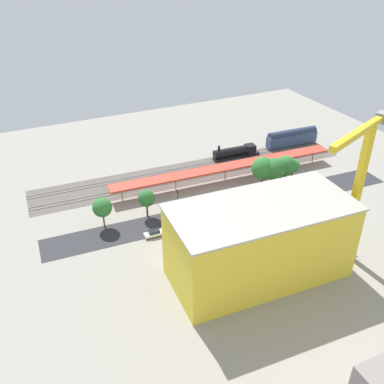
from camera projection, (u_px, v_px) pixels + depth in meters
The scene contains 24 objects.
ground_plane at pixel (224, 202), 113.33m from camera, with size 152.00×152.00×0.00m, color gray.
rail_bed at pixel (193, 172), 128.17m from camera, with size 95.00×14.25×0.01m, color #5B544C.
street_asphalt at pixel (230, 208), 110.87m from camera, with size 95.00×9.00×0.01m, color #2D2D33.
track_rails at pixel (193, 172), 128.08m from camera, with size 94.88×12.72×0.12m.
platform_canopy_near at pixel (225, 167), 122.30m from camera, with size 67.99×8.01×4.26m.
locomotive at pixel (237, 152), 135.85m from camera, with size 15.74×3.57×5.14m.
passenger_coach at pixel (292, 137), 143.05m from camera, with size 18.42×3.84×5.94m.
parked_car_0 at pixel (279, 202), 112.11m from camera, with size 4.50×1.91×1.77m.
parked_car_1 at pixel (257, 206), 110.38m from camera, with size 4.30×2.06×1.58m.
parked_car_2 at pixel (233, 213), 107.55m from camera, with size 4.75×1.90×1.68m.
parked_car_3 at pixel (209, 220), 104.88m from camera, with size 4.56×2.07×1.73m.
parked_car_4 at pixel (181, 228), 101.84m from camera, with size 4.89×2.15×1.74m.
parked_car_5 at pixel (154, 234), 100.04m from camera, with size 4.71×1.85×1.57m.
construction_building at pixel (260, 242), 85.07m from camera, with size 35.57×16.20×16.15m, color yellow.
construction_roof_slab at pixel (263, 207), 80.87m from camera, with size 36.17×16.80×0.40m, color #ADA89E.
tower_crane at pixel (357, 184), 85.20m from camera, with size 20.73×9.53×31.47m.
box_truck_0 at pixel (270, 221), 102.78m from camera, with size 9.71×2.84×3.52m.
street_tree_0 at pixel (286, 165), 119.30m from camera, with size 5.45×5.45×8.54m.
street_tree_1 at pixel (263, 168), 117.57m from camera, with size 6.37×6.37×9.05m.
street_tree_2 at pixel (102, 207), 100.98m from camera, with size 4.72×4.72×7.87m.
street_tree_3 at pixel (275, 169), 117.21m from camera, with size 6.18×6.18×8.91m.
street_tree_4 at pixel (293, 166), 121.72m from camera, with size 4.02×4.02×6.62m.
street_tree_5 at pixel (146, 198), 105.13m from camera, with size 4.23×4.23×7.32m.
traffic_light at pixel (178, 197), 107.80m from camera, with size 0.50×0.36×6.04m.
Camera 1 is at (48.73, 83.43, 59.89)m, focal length 39.94 mm.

